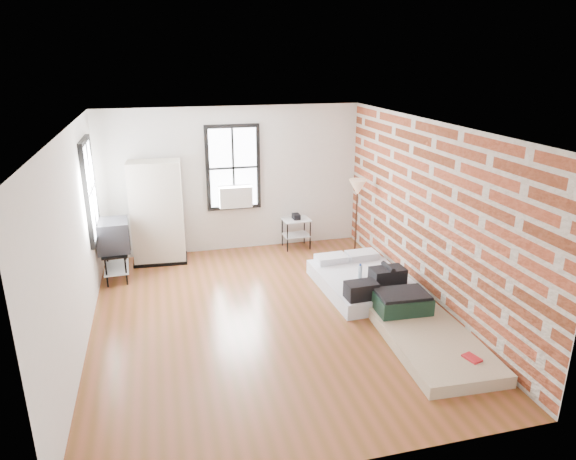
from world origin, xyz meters
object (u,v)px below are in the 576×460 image
object	(u,v)px
mattress_bare	(424,331)
side_table	(296,225)
floor_lamp	(357,192)
tv_stand	(114,238)
mattress_main	(364,281)
wardrobe	(157,213)

from	to	relation	value
mattress_bare	side_table	world-z (taller)	side_table
floor_lamp	tv_stand	bearing A→B (deg)	179.15
side_table	mattress_main	bearing A→B (deg)	-75.71
mattress_main	side_table	world-z (taller)	side_table
wardrobe	side_table	size ratio (longest dim) A/B	2.70
side_table	tv_stand	bearing A→B (deg)	-168.36
mattress_main	wardrobe	world-z (taller)	wardrobe
mattress_bare	wardrobe	size ratio (longest dim) A/B	1.11
tv_stand	mattress_bare	bearing A→B (deg)	-39.98
floor_lamp	tv_stand	distance (m)	4.40
floor_lamp	wardrobe	bearing A→B (deg)	169.12
wardrobe	floor_lamp	distance (m)	3.70
mattress_main	tv_stand	xyz separation A→B (m)	(-3.96, 1.49, 0.60)
mattress_bare	wardrobe	xyz separation A→B (m)	(-3.40, 3.80, 0.82)
wardrobe	side_table	world-z (taller)	wardrobe
mattress_main	side_table	xyz separation A→B (m)	(-0.56, 2.19, 0.32)
mattress_bare	side_table	size ratio (longest dim) A/B	3.01
mattress_bare	floor_lamp	distance (m)	3.32
mattress_bare	tv_stand	world-z (taller)	tv_stand
mattress_main	side_table	distance (m)	2.29
tv_stand	wardrobe	bearing A→B (deg)	37.73
wardrobe	floor_lamp	world-z (taller)	wardrobe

